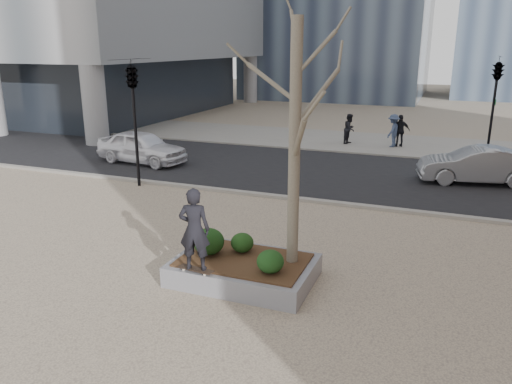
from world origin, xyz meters
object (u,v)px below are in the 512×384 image
at_px(planter, 244,270).
at_px(skateboarder, 194,229).
at_px(skateboard, 196,270).
at_px(police_car, 142,147).

height_order(planter, skateboarder, skateboarder).
xyz_separation_m(skateboard, skateboarder, (-0.00, 0.00, 0.90)).
xyz_separation_m(planter, skateboarder, (-0.70, -0.88, 1.17)).
bearing_deg(skateboard, planter, 57.67).
distance_m(skateboarder, police_car, 12.35).
relative_size(planter, police_car, 0.73).
relative_size(planter, skateboarder, 1.73).
distance_m(planter, skateboarder, 1.62).
bearing_deg(skateboarder, police_car, -65.42).
height_order(skateboard, police_car, police_car).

